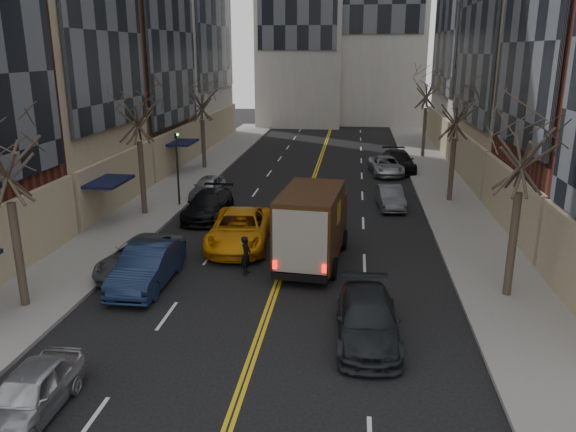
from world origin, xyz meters
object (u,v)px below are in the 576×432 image
Objects in this scene: observer_sedan at (367,320)px; taxi at (240,229)px; ups_truck at (313,226)px; pedestrian at (246,255)px.

taxi reaches higher than observer_sedan.
ups_truck is 3.22m from pedestrian.
observer_sedan is at bearing -128.18° from pedestrian.
taxi is at bearing 122.62° from observer_sedan.
taxi is 3.59m from pedestrian.
ups_truck is 1.29× the size of observer_sedan.
ups_truck reaches higher than pedestrian.
observer_sedan is (2.29, -6.64, -1.01)m from ups_truck.
ups_truck reaches higher than taxi.
taxi is 3.62× the size of pedestrian.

